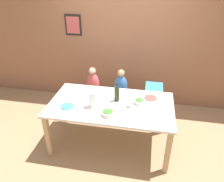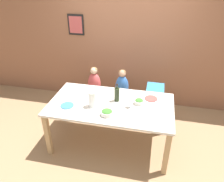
{
  "view_description": "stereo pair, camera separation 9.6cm",
  "coord_description": "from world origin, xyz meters",
  "px_view_note": "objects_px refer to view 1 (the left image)",
  "views": [
    {
      "loc": [
        0.54,
        -2.76,
        2.59
      ],
      "look_at": [
        0.0,
        0.08,
        0.96
      ],
      "focal_mm": 35.0,
      "sensor_mm": 36.0,
      "label": 1
    },
    {
      "loc": [
        0.63,
        -2.74,
        2.59
      ],
      "look_at": [
        0.0,
        0.08,
        0.96
      ],
      "focal_mm": 35.0,
      "sensor_mm": 36.0,
      "label": 2
    }
  ],
  "objects_px": {
    "chair_far_center": "(120,100)",
    "wine_glass_near": "(131,100)",
    "wine_bottle": "(117,94)",
    "dinner_plate_front_left": "(67,106)",
    "paper_towel_roll": "(93,100)",
    "person_child_center": "(121,84)",
    "chair_right_highchair": "(153,94)",
    "person_child_left": "(93,82)",
    "dinner_plate_back_right": "(151,98)",
    "dinner_plate_back_left": "(88,91)",
    "salad_bowl_small": "(139,101)",
    "chair_far_left": "(94,97)",
    "salad_bowl_large": "(108,113)"
  },
  "relations": [
    {
      "from": "chair_far_center",
      "to": "wine_glass_near",
      "type": "height_order",
      "value": "wine_glass_near"
    },
    {
      "from": "wine_bottle",
      "to": "wine_glass_near",
      "type": "xyz_separation_m",
      "value": [
        0.24,
        -0.13,
        -0.0
      ]
    },
    {
      "from": "dinner_plate_front_left",
      "to": "paper_towel_roll",
      "type": "bearing_deg",
      "value": 11.47
    },
    {
      "from": "person_child_center",
      "to": "chair_right_highchair",
      "type": "bearing_deg",
      "value": -0.04
    },
    {
      "from": "wine_bottle",
      "to": "person_child_left",
      "type": "bearing_deg",
      "value": 130.12
    },
    {
      "from": "wine_glass_near",
      "to": "dinner_plate_back_right",
      "type": "bearing_deg",
      "value": 47.03
    },
    {
      "from": "chair_right_highchair",
      "to": "dinner_plate_back_left",
      "type": "distance_m",
      "value": 1.21
    },
    {
      "from": "dinner_plate_front_left",
      "to": "dinner_plate_back_right",
      "type": "bearing_deg",
      "value": 21.43
    },
    {
      "from": "chair_right_highchair",
      "to": "dinner_plate_front_left",
      "type": "bearing_deg",
      "value": -142.19
    },
    {
      "from": "dinner_plate_front_left",
      "to": "dinner_plate_back_left",
      "type": "distance_m",
      "value": 0.53
    },
    {
      "from": "chair_far_center",
      "to": "paper_towel_roll",
      "type": "height_order",
      "value": "paper_towel_roll"
    },
    {
      "from": "wine_bottle",
      "to": "dinner_plate_front_left",
      "type": "relative_size",
      "value": 1.45
    },
    {
      "from": "dinner_plate_back_left",
      "to": "salad_bowl_small",
      "type": "bearing_deg",
      "value": -13.45
    },
    {
      "from": "chair_far_center",
      "to": "dinner_plate_back_left",
      "type": "distance_m",
      "value": 0.79
    },
    {
      "from": "chair_far_left",
      "to": "chair_far_center",
      "type": "distance_m",
      "value": 0.53
    },
    {
      "from": "person_child_left",
      "to": "dinner_plate_back_right",
      "type": "relative_size",
      "value": 2.71
    },
    {
      "from": "paper_towel_roll",
      "to": "salad_bowl_small",
      "type": "bearing_deg",
      "value": 17.89
    },
    {
      "from": "wine_bottle",
      "to": "dinner_plate_back_right",
      "type": "bearing_deg",
      "value": 18.11
    },
    {
      "from": "person_child_left",
      "to": "wine_bottle",
      "type": "relative_size",
      "value": 1.87
    },
    {
      "from": "wine_bottle",
      "to": "wine_glass_near",
      "type": "relative_size",
      "value": 1.84
    },
    {
      "from": "chair_right_highchair",
      "to": "person_child_left",
      "type": "height_order",
      "value": "person_child_left"
    },
    {
      "from": "dinner_plate_front_left",
      "to": "dinner_plate_back_right",
      "type": "xyz_separation_m",
      "value": [
        1.22,
        0.48,
        0.0
      ]
    },
    {
      "from": "dinner_plate_front_left",
      "to": "wine_glass_near",
      "type": "bearing_deg",
      "value": 10.58
    },
    {
      "from": "wine_glass_near",
      "to": "dinner_plate_back_left",
      "type": "height_order",
      "value": "wine_glass_near"
    },
    {
      "from": "dinner_plate_back_left",
      "to": "person_child_left",
      "type": "bearing_deg",
      "value": 96.64
    },
    {
      "from": "wine_glass_near",
      "to": "dinner_plate_front_left",
      "type": "xyz_separation_m",
      "value": [
        -0.94,
        -0.18,
        -0.11
      ]
    },
    {
      "from": "person_child_center",
      "to": "dinner_plate_back_right",
      "type": "xyz_separation_m",
      "value": [
        0.56,
        -0.51,
        0.07
      ]
    },
    {
      "from": "paper_towel_roll",
      "to": "dinner_plate_back_right",
      "type": "bearing_deg",
      "value": 25.57
    },
    {
      "from": "chair_far_center",
      "to": "wine_bottle",
      "type": "xyz_separation_m",
      "value": [
        0.04,
        -0.68,
        0.51
      ]
    },
    {
      "from": "chair_far_left",
      "to": "paper_towel_roll",
      "type": "distance_m",
      "value": 1.08
    },
    {
      "from": "person_child_center",
      "to": "dinner_plate_back_left",
      "type": "relative_size",
      "value": 2.71
    },
    {
      "from": "dinner_plate_front_left",
      "to": "dinner_plate_back_right",
      "type": "relative_size",
      "value": 1.0
    },
    {
      "from": "person_child_center",
      "to": "wine_bottle",
      "type": "xyz_separation_m",
      "value": [
        0.04,
        -0.68,
        0.18
      ]
    },
    {
      "from": "chair_far_left",
      "to": "person_child_left",
      "type": "bearing_deg",
      "value": 90.0
    },
    {
      "from": "person_child_left",
      "to": "salad_bowl_small",
      "type": "relative_size",
      "value": 3.78
    },
    {
      "from": "paper_towel_roll",
      "to": "dinner_plate_back_left",
      "type": "height_order",
      "value": "paper_towel_roll"
    },
    {
      "from": "wine_glass_near",
      "to": "salad_bowl_small",
      "type": "xyz_separation_m",
      "value": [
        0.11,
        0.12,
        -0.07
      ]
    },
    {
      "from": "paper_towel_roll",
      "to": "chair_far_left",
      "type": "bearing_deg",
      "value": 105.47
    },
    {
      "from": "chair_far_left",
      "to": "wine_bottle",
      "type": "bearing_deg",
      "value": -49.86
    },
    {
      "from": "person_child_center",
      "to": "dinner_plate_front_left",
      "type": "xyz_separation_m",
      "value": [
        -0.66,
        -0.99,
        0.07
      ]
    },
    {
      "from": "chair_far_center",
      "to": "salad_bowl_small",
      "type": "distance_m",
      "value": 0.91
    },
    {
      "from": "wine_glass_near",
      "to": "chair_far_left",
      "type": "bearing_deg",
      "value": 134.87
    },
    {
      "from": "wine_bottle",
      "to": "dinner_plate_back_right",
      "type": "xyz_separation_m",
      "value": [
        0.52,
        0.17,
        -0.11
      ]
    },
    {
      "from": "dinner_plate_front_left",
      "to": "chair_far_center",
      "type": "bearing_deg",
      "value": 56.14
    },
    {
      "from": "chair_far_left",
      "to": "paper_towel_roll",
      "type": "bearing_deg",
      "value": -74.53
    },
    {
      "from": "wine_glass_near",
      "to": "salad_bowl_small",
      "type": "height_order",
      "value": "wine_glass_near"
    },
    {
      "from": "person_child_left",
      "to": "dinner_plate_front_left",
      "type": "bearing_deg",
      "value": -97.44
    },
    {
      "from": "chair_far_center",
      "to": "salad_bowl_large",
      "type": "distance_m",
      "value": 1.17
    },
    {
      "from": "paper_towel_roll",
      "to": "chair_right_highchair",
      "type": "bearing_deg",
      "value": 45.6
    },
    {
      "from": "wine_bottle",
      "to": "dinner_plate_back_left",
      "type": "bearing_deg",
      "value": 159.72
    }
  ]
}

